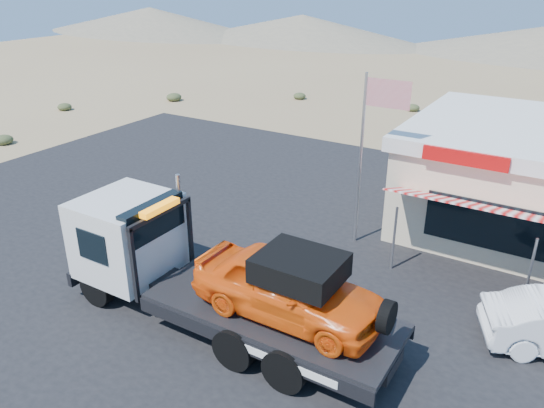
# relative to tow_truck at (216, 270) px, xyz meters

# --- Properties ---
(ground) EXTENTS (120.00, 120.00, 0.00)m
(ground) POSITION_rel_tow_truck_xyz_m (-3.43, 2.00, -1.70)
(ground) COLOR #907452
(ground) RESTS_ON ground
(asphalt_lot) EXTENTS (32.00, 24.00, 0.02)m
(asphalt_lot) POSITION_rel_tow_truck_xyz_m (-1.43, 5.00, -1.69)
(asphalt_lot) COLOR black
(asphalt_lot) RESTS_ON ground
(tow_truck) EXTENTS (9.43, 2.80, 3.15)m
(tow_truck) POSITION_rel_tow_truck_xyz_m (0.00, 0.00, 0.00)
(tow_truck) COLOR black
(tow_truck) RESTS_ON asphalt_lot
(flagpole) EXTENTS (1.55, 0.10, 6.00)m
(flagpole) POSITION_rel_tow_truck_xyz_m (1.50, 6.50, 2.07)
(flagpole) COLOR #99999E
(flagpole) RESTS_ON asphalt_lot
(desert_scrub) EXTENTS (23.32, 33.37, 0.60)m
(desert_scrub) POSITION_rel_tow_truck_xyz_m (-17.74, 10.47, -1.43)
(desert_scrub) COLOR #313B1F
(desert_scrub) RESTS_ON ground
(distant_hills) EXTENTS (126.00, 48.00, 4.20)m
(distant_hills) POSITION_rel_tow_truck_xyz_m (-13.21, 57.15, 0.19)
(distant_hills) COLOR #726B59
(distant_hills) RESTS_ON ground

